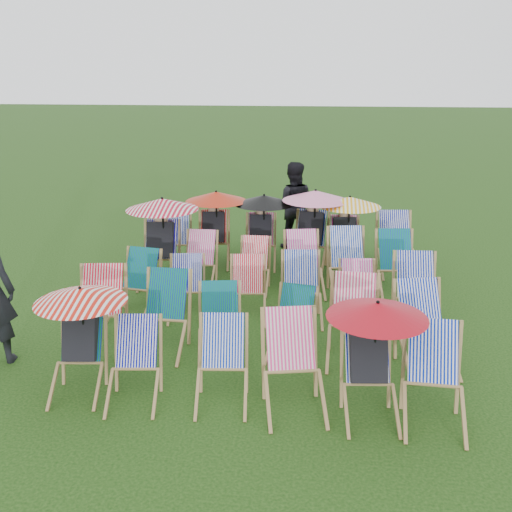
# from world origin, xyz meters

# --- Properties ---
(ground) EXTENTS (100.00, 100.00, 0.00)m
(ground) POSITION_xyz_m (0.00, 0.00, 0.00)
(ground) COLOR black
(ground) RESTS_ON ground
(deckchair_0) EXTENTS (1.01, 1.07, 1.19)m
(deckchair_0) POSITION_xyz_m (-1.91, -2.13, 0.63)
(deckchair_0) COLOR olive
(deckchair_0) RESTS_ON ground
(deckchair_1) EXTENTS (0.65, 0.84, 0.86)m
(deckchair_1) POSITION_xyz_m (-1.25, -2.26, 0.43)
(deckchair_1) COLOR olive
(deckchair_1) RESTS_ON ground
(deckchair_2) EXTENTS (0.65, 0.86, 0.88)m
(deckchair_2) POSITION_xyz_m (-0.30, -2.18, 0.44)
(deckchair_2) COLOR olive
(deckchair_2) RESTS_ON ground
(deckchair_3) EXTENTS (0.82, 1.02, 0.99)m
(deckchair_3) POSITION_xyz_m (0.47, -2.22, 0.49)
(deckchair_3) COLOR olive
(deckchair_3) RESTS_ON ground
(deckchair_4) EXTENTS (1.03, 1.10, 1.23)m
(deckchair_4) POSITION_xyz_m (1.27, -2.24, 0.65)
(deckchair_4) COLOR olive
(deckchair_4) RESTS_ON ground
(deckchair_5) EXTENTS (0.68, 0.92, 0.96)m
(deckchair_5) POSITION_xyz_m (1.89, -2.31, 0.48)
(deckchair_5) COLOR olive
(deckchair_5) RESTS_ON ground
(deckchair_6) EXTENTS (0.78, 1.00, 1.00)m
(deckchair_6) POSITION_xyz_m (-2.09, -1.09, 0.50)
(deckchair_6) COLOR olive
(deckchair_6) RESTS_ON ground
(deckchair_7) EXTENTS (0.65, 0.90, 0.97)m
(deckchair_7) POSITION_xyz_m (-1.26, -1.08, 0.48)
(deckchair_7) COLOR olive
(deckchair_7) RESTS_ON ground
(deckchair_8) EXTENTS (0.71, 0.89, 0.88)m
(deckchair_8) POSITION_xyz_m (-0.50, -1.17, 0.44)
(deckchair_8) COLOR olive
(deckchair_8) RESTS_ON ground
(deckchair_9) EXTENTS (0.68, 0.85, 0.83)m
(deckchair_9) POSITION_xyz_m (0.39, -1.03, 0.41)
(deckchair_9) COLOR olive
(deckchair_9) RESTS_ON ground
(deckchair_10) EXTENTS (0.70, 0.95, 1.00)m
(deckchair_10) POSITION_xyz_m (1.15, -1.05, 0.50)
(deckchair_10) COLOR olive
(deckchair_10) RESTS_ON ground
(deckchair_11) EXTENTS (0.82, 1.01, 0.98)m
(deckchair_11) POSITION_xyz_m (2.01, -1.12, 0.49)
(deckchair_11) COLOR olive
(deckchair_11) RESTS_ON ground
(deckchair_12) EXTENTS (0.72, 0.92, 0.92)m
(deckchair_12) POSITION_xyz_m (-1.97, -0.03, 0.46)
(deckchair_12) COLOR olive
(deckchair_12) RESTS_ON ground
(deckchair_13) EXTENTS (0.66, 0.84, 0.84)m
(deckchair_13) POSITION_xyz_m (-1.20, 0.02, 0.42)
(deckchair_13) COLOR olive
(deckchair_13) RESTS_ON ground
(deckchair_14) EXTENTS (0.64, 0.83, 0.85)m
(deckchair_14) POSITION_xyz_m (-0.31, 0.06, 0.42)
(deckchair_14) COLOR olive
(deckchair_14) RESTS_ON ground
(deckchair_15) EXTENTS (0.69, 0.91, 0.93)m
(deckchair_15) POSITION_xyz_m (0.47, 0.08, 0.46)
(deckchair_15) COLOR olive
(deckchair_15) RESTS_ON ground
(deckchair_16) EXTENTS (0.63, 0.83, 0.85)m
(deckchair_16) POSITION_xyz_m (1.28, 0.03, 0.42)
(deckchair_16) COLOR olive
(deckchair_16) RESTS_ON ground
(deckchair_17) EXTENTS (0.69, 0.93, 0.98)m
(deckchair_17) POSITION_xyz_m (2.08, 0.01, 0.49)
(deckchair_17) COLOR olive
(deckchair_17) RESTS_ON ground
(deckchair_18) EXTENTS (1.20, 1.28, 1.43)m
(deckchair_18) POSITION_xyz_m (-1.94, 1.33, 0.75)
(deckchair_18) COLOR olive
(deckchair_18) RESTS_ON ground
(deckchair_19) EXTENTS (0.58, 0.81, 0.87)m
(deckchair_19) POSITION_xyz_m (-1.27, 1.22, 0.44)
(deckchair_19) COLOR olive
(deckchair_19) RESTS_ON ground
(deckchair_20) EXTENTS (0.55, 0.76, 0.82)m
(deckchair_20) POSITION_xyz_m (-0.35, 1.16, 0.41)
(deckchair_20) COLOR olive
(deckchair_20) RESTS_ON ground
(deckchair_21) EXTENTS (0.78, 0.97, 0.95)m
(deckchair_21) POSITION_xyz_m (0.48, 1.14, 0.47)
(deckchair_21) COLOR olive
(deckchair_21) RESTS_ON ground
(deckchair_22) EXTENTS (0.80, 1.01, 1.00)m
(deckchair_22) POSITION_xyz_m (1.19, 1.19, 0.50)
(deckchair_22) COLOR olive
(deckchair_22) RESTS_ON ground
(deckchair_23) EXTENTS (0.75, 0.98, 0.99)m
(deckchair_23) POSITION_xyz_m (1.95, 1.15, 0.50)
(deckchair_23) COLOR olive
(deckchair_23) RESTS_ON ground
(deckchair_24) EXTENTS (0.68, 0.87, 0.87)m
(deckchair_24) POSITION_xyz_m (-1.92, 2.30, 0.43)
(deckchair_24) COLOR olive
(deckchair_24) RESTS_ON ground
(deckchair_25) EXTENTS (1.12, 1.20, 1.33)m
(deckchair_25) POSITION_xyz_m (-1.23, 2.42, 0.70)
(deckchair_25) COLOR olive
(deckchair_25) RESTS_ON ground
(deckchair_26) EXTENTS (1.09, 1.15, 1.29)m
(deckchair_26) POSITION_xyz_m (-0.35, 2.43, 0.68)
(deckchair_26) COLOR olive
(deckchair_26) RESTS_ON ground
(deckchair_27) EXTENTS (1.18, 1.25, 1.40)m
(deckchair_27) POSITION_xyz_m (0.55, 2.40, 0.74)
(deckchair_27) COLOR olive
(deckchair_27) RESTS_ON ground
(deckchair_28) EXTENTS (1.11, 1.18, 1.31)m
(deckchair_28) POSITION_xyz_m (1.18, 2.34, 0.69)
(deckchair_28) COLOR olive
(deckchair_28) RESTS_ON ground
(deckchair_29) EXTENTS (0.77, 1.01, 1.03)m
(deckchair_29) POSITION_xyz_m (2.07, 2.28, 0.51)
(deckchair_29) COLOR olive
(deckchair_29) RESTS_ON ground
(person_rear) EXTENTS (0.86, 0.68, 1.74)m
(person_rear) POSITION_xyz_m (0.16, 3.58, 0.87)
(person_rear) COLOR black
(person_rear) RESTS_ON ground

